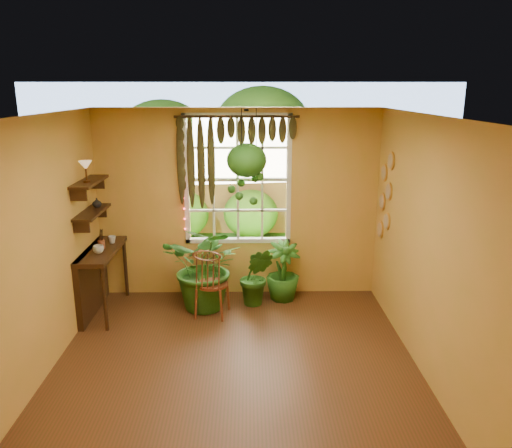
{
  "coord_description": "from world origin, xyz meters",
  "views": [
    {
      "loc": [
        0.15,
        -4.7,
        2.96
      ],
      "look_at": [
        0.24,
        1.15,
        1.36
      ],
      "focal_mm": 35.0,
      "sensor_mm": 36.0,
      "label": 1
    }
  ],
  "objects": [
    {
      "name": "cup_b",
      "position": [
        -1.72,
        1.86,
        0.95
      ],
      "size": [
        0.12,
        0.12,
        0.1
      ],
      "primitive_type": "imported",
      "rotation": [
        0.0,
        0.0,
        0.14
      ],
      "color": "beige",
      "rests_on": "counter_ledge"
    },
    {
      "name": "backyard",
      "position": [
        0.24,
        6.87,
        1.28
      ],
      "size": [
        14.0,
        10.0,
        12.0
      ],
      "color": "#1C5016",
      "rests_on": "ground"
    },
    {
      "name": "shelf_vase",
      "position": [
        -1.87,
        1.81,
        1.48
      ],
      "size": [
        0.16,
        0.16,
        0.12
      ],
      "primitive_type": "imported",
      "rotation": [
        0.0,
        0.0,
        -0.41
      ],
      "color": "#B2AD99",
      "rests_on": "shelf_lower"
    },
    {
      "name": "tiffany_lamp",
      "position": [
        -1.86,
        1.46,
        2.02
      ],
      "size": [
        0.16,
        0.16,
        0.27
      ],
      "color": "#512E17",
      "rests_on": "shelf_upper"
    },
    {
      "name": "ceiling",
      "position": [
        0.0,
        0.0,
        2.7
      ],
      "size": [
        4.5,
        4.5,
        0.0
      ],
      "primitive_type": "plane",
      "rotation": [
        3.14,
        0.0,
        0.0
      ],
      "color": "white",
      "rests_on": "wall_back"
    },
    {
      "name": "counter_ledge",
      "position": [
        -1.91,
        1.6,
        0.55
      ],
      "size": [
        0.4,
        1.2,
        0.9
      ],
      "color": "#36230E",
      "rests_on": "floor"
    },
    {
      "name": "wall_right",
      "position": [
        2.0,
        0.0,
        1.35
      ],
      "size": [
        0.0,
        4.5,
        4.5
      ],
      "primitive_type": "plane",
      "rotation": [
        1.57,
        0.0,
        -1.57
      ],
      "color": "gold",
      "rests_on": "floor"
    },
    {
      "name": "windsor_chair",
      "position": [
        -0.35,
        1.46,
        0.32
      ],
      "size": [
        0.49,
        0.51,
        1.11
      ],
      "rotation": [
        0.0,
        0.0,
        -0.22
      ],
      "color": "brown",
      "rests_on": "floor"
    },
    {
      "name": "string_lights",
      "position": [
        -0.76,
        2.19,
        1.75
      ],
      "size": [
        0.03,
        0.03,
        1.54
      ],
      "primitive_type": null,
      "color": "#FF2633",
      "rests_on": "window"
    },
    {
      "name": "valance_vine",
      "position": [
        -0.08,
        2.16,
        2.28
      ],
      "size": [
        1.7,
        0.12,
        1.1
      ],
      "color": "#36230E",
      "rests_on": "window"
    },
    {
      "name": "potted_plant_left",
      "position": [
        -0.41,
        1.69,
        0.61
      ],
      "size": [
        1.36,
        1.28,
        1.23
      ],
      "primitive_type": "imported",
      "rotation": [
        0.0,
        0.0,
        -0.35
      ],
      "color": "#1C4512",
      "rests_on": "floor"
    },
    {
      "name": "wall_left",
      "position": [
        -2.0,
        0.0,
        1.35
      ],
      "size": [
        0.0,
        4.5,
        4.5
      ],
      "primitive_type": "plane",
      "rotation": [
        1.57,
        0.0,
        1.57
      ],
      "color": "gold",
      "rests_on": "floor"
    },
    {
      "name": "window",
      "position": [
        0.0,
        2.28,
        1.7
      ],
      "size": [
        1.52,
        0.1,
        1.86
      ],
      "color": "white",
      "rests_on": "wall_back"
    },
    {
      "name": "potted_plant_right",
      "position": [
        0.64,
        1.98,
        0.43
      ],
      "size": [
        0.57,
        0.57,
        0.86
      ],
      "primitive_type": "imported",
      "rotation": [
        0.0,
        0.0,
        0.22
      ],
      "color": "#1C4512",
      "rests_on": "floor"
    },
    {
      "name": "shelf_lower",
      "position": [
        -1.88,
        1.6,
        1.4
      ],
      "size": [
        0.25,
        0.9,
        0.04
      ],
      "primitive_type": "cube",
      "color": "#36230E",
      "rests_on": "wall_left"
    },
    {
      "name": "wall_back",
      "position": [
        0.0,
        2.25,
        1.35
      ],
      "size": [
        4.0,
        0.0,
        4.0
      ],
      "primitive_type": "plane",
      "rotation": [
        1.57,
        0.0,
        0.0
      ],
      "color": "gold",
      "rests_on": "floor"
    },
    {
      "name": "hanging_basket",
      "position": [
        0.13,
        1.88,
        1.97
      ],
      "size": [
        0.53,
        0.53,
        1.26
      ],
      "color": "black",
      "rests_on": "ceiling"
    },
    {
      "name": "floor",
      "position": [
        0.0,
        0.0,
        0.0
      ],
      "size": [
        4.5,
        4.5,
        0.0
      ],
      "primitive_type": "plane",
      "color": "#562C18",
      "rests_on": "ground"
    },
    {
      "name": "wall_plates",
      "position": [
        1.98,
        1.79,
        1.55
      ],
      "size": [
        0.04,
        0.32,
        1.1
      ],
      "primitive_type": null,
      "color": "#FEEFD0",
      "rests_on": "wall_right"
    },
    {
      "name": "shelf_upper",
      "position": [
        -1.88,
        1.6,
        1.8
      ],
      "size": [
        0.25,
        0.9,
        0.04
      ],
      "primitive_type": "cube",
      "color": "#36230E",
      "rests_on": "wall_left"
    },
    {
      "name": "cup_a",
      "position": [
        -1.78,
        1.42,
        0.95
      ],
      "size": [
        0.17,
        0.17,
        0.11
      ],
      "primitive_type": "imported",
      "rotation": [
        0.0,
        0.0,
        0.3
      ],
      "color": "silver",
      "rests_on": "counter_ledge"
    },
    {
      "name": "brush_jar",
      "position": [
        -1.8,
        1.63,
        1.03
      ],
      "size": [
        0.09,
        0.09,
        0.33
      ],
      "color": "#984A2C",
      "rests_on": "counter_ledge"
    },
    {
      "name": "potted_plant_mid",
      "position": [
        0.26,
        1.79,
        0.42
      ],
      "size": [
        0.52,
        0.45,
        0.85
      ],
      "primitive_type": "imported",
      "rotation": [
        0.0,
        0.0,
        -0.16
      ],
      "color": "#1C4512",
      "rests_on": "floor"
    }
  ]
}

